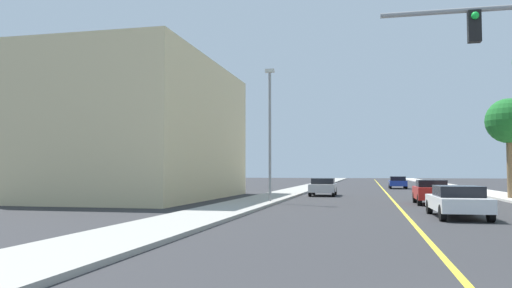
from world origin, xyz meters
The scene contains 11 objects.
ground centered at (0.00, 42.00, 0.00)m, with size 192.00×192.00×0.00m, color #2D2D30.
sidewalk_left centered at (-8.29, 42.00, 0.07)m, with size 2.97×168.00×0.15m, color #9E9B93.
sidewalk_right centered at (8.29, 42.00, 0.07)m, with size 2.97×168.00×0.15m, color beige.
lane_marking_center centered at (0.00, 42.00, 0.00)m, with size 0.16×144.00×0.01m, color yellow.
building_left_near centered at (-17.59, 27.43, 4.74)m, with size 11.56×17.51×9.49m, color beige.
street_lamp centered at (-7.30, 24.03, 4.54)m, with size 0.56×0.28×7.94m.
palm_far centered at (7.67, 30.82, 5.20)m, with size 3.02×3.02×6.65m.
car_red centered at (1.96, 25.20, 0.74)m, with size 1.79×3.84×1.41m.
car_blue centered at (1.64, 51.95, 0.72)m, with size 1.90×4.60×1.35m.
car_silver centered at (-5.01, 33.98, 0.73)m, with size 2.02×4.14×1.37m.
car_white centered at (1.99, 16.80, 0.70)m, with size 2.03×4.58×1.32m.
Camera 1 is at (-1.62, -5.01, 1.91)m, focal length 34.72 mm.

